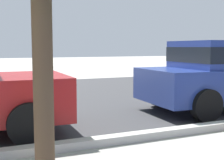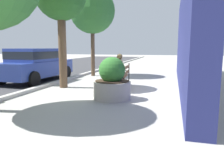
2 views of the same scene
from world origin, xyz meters
name	(u,v)px [view 1 (image 1 of 2)]	position (x,y,z in m)	size (l,w,h in m)	color
street_surface	(133,92)	(0.00, 7.50, 0.00)	(60.00, 9.00, 0.01)	#38383A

